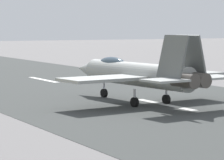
{
  "coord_description": "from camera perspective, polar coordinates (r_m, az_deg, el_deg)",
  "views": [
    {
      "loc": [
        -40.87,
        26.9,
        6.32
      ],
      "look_at": [
        -0.45,
        4.84,
        2.2
      ],
      "focal_mm": 97.84,
      "sensor_mm": 36.0,
      "label": 1
    }
  ],
  "objects": [
    {
      "name": "marker_cone_far",
      "position": [
        78.73,
        1.35,
        0.71
      ],
      "size": [
        0.44,
        0.44,
        0.55
      ],
      "primitive_type": "cone",
      "color": "orange",
      "rests_on": "ground"
    },
    {
      "name": "ground_plane",
      "position": [
        49.33,
        4.69,
        -2.27
      ],
      "size": [
        400.0,
        400.0,
        0.0
      ],
      "primitive_type": "plane",
      "color": "slate"
    },
    {
      "name": "runway_strip",
      "position": [
        49.32,
        4.7,
        -2.26
      ],
      "size": [
        240.0,
        26.0,
        0.02
      ],
      "color": "#3A3D3C",
      "rests_on": "ground"
    },
    {
      "name": "fighter_jet",
      "position": [
        49.66,
        2.34,
        0.62
      ],
      "size": [
        17.19,
        14.83,
        5.63
      ],
      "color": "#9B9F9B",
      "rests_on": "ground"
    },
    {
      "name": "crew_person",
      "position": [
        65.17,
        5.95,
        0.29
      ],
      "size": [
        0.41,
        0.66,
        1.74
      ],
      "color": "#1E2338",
      "rests_on": "ground"
    }
  ]
}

